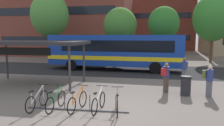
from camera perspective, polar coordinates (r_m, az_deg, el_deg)
ground at (r=9.27m, az=-2.29°, el=-12.68°), size 200.00×200.00×0.00m
bus_lane_asphalt at (r=19.82m, az=4.81°, el=-1.94°), size 80.00×7.20×0.01m
city_bus at (r=19.83m, az=0.50°, el=3.24°), size 12.14×3.18×3.20m
bike_rack at (r=9.51m, az=-9.10°, el=-11.69°), size 4.40×0.28×0.70m
parked_bicycle_white_0 at (r=9.99m, az=-18.97°, el=-9.27°), size 0.52×1.72×0.99m
parked_bicycle_green_1 at (r=9.68m, az=-14.47°, el=-9.64°), size 0.52×1.72×0.99m
parked_bicycle_orange_2 at (r=9.43m, az=-9.01°, el=-9.95°), size 0.52×1.71×0.99m
parked_bicycle_white_3 at (r=9.24m, az=-3.52°, el=-10.23°), size 0.52×1.72×0.99m
parked_bicycle_purple_4 at (r=9.01m, az=1.41°, el=-10.67°), size 0.52×1.71×0.99m
transit_shelter at (r=14.76m, az=-20.02°, el=4.76°), size 6.67×3.53×2.80m
commuter_olive_pack_0 at (r=12.28m, az=24.04°, el=-3.76°), size 0.60×0.52×1.64m
commuter_red_pack_1 at (r=12.41m, az=13.94°, el=-3.17°), size 0.54×0.61×1.67m
commuter_olive_pack_2 at (r=15.27m, az=18.42°, el=-1.33°), size 0.52×0.60×1.70m
trash_bin at (r=12.19m, az=18.75°, el=-5.65°), size 0.55×0.55×1.03m
street_tree_0 at (r=23.77m, az=2.12°, el=9.79°), size 3.58×3.58×6.14m
street_tree_1 at (r=23.58m, az=13.37°, el=10.04°), size 3.23×3.23×6.15m
street_tree_2 at (r=28.07m, az=24.94°, el=10.66°), size 4.50×4.50×7.84m
street_tree_3 at (r=27.61m, az=-16.00°, el=11.97°), size 4.49×4.49×8.22m
building_centre_block at (r=52.60m, az=10.25°, el=11.06°), size 18.04×11.82×13.53m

